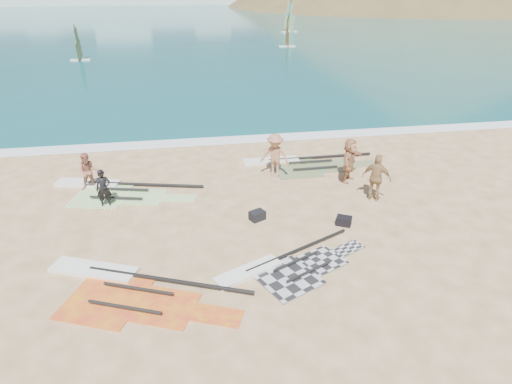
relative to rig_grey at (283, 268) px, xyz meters
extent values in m
plane|color=#E4B885|center=(-1.00, -0.70, -0.05)|extent=(300.00, 300.00, 0.00)
cube|color=#0C4E56|center=(-1.00, 131.30, -0.05)|extent=(300.00, 240.00, 0.06)
cube|color=white|center=(-1.00, 11.60, -0.05)|extent=(300.00, 1.20, 0.04)
cone|color=brown|center=(84.00, 129.30, -0.05)|extent=(143.00, 143.00, 45.00)
cube|color=#232325|center=(-0.02, -0.42, -0.03)|extent=(2.20, 2.28, 0.04)
cube|color=#232325|center=(1.26, 0.19, -0.03)|extent=(1.61, 1.57, 0.04)
cube|color=#232325|center=(2.30, 0.68, -0.03)|extent=(1.19, 0.94, 0.04)
cylinder|color=black|center=(0.68, 0.79, 0.05)|extent=(3.72, 1.84, 0.10)
cylinder|color=black|center=(0.41, 0.12, 0.11)|extent=(1.55, 0.79, 0.07)
cylinder|color=black|center=(0.68, -0.44, 0.11)|extent=(1.55, 0.79, 0.07)
cube|color=white|center=(-1.08, -0.04, 0.01)|extent=(2.17, 1.43, 0.12)
cube|color=#7CCA30|center=(-6.16, 5.95, -0.03)|extent=(2.46, 2.62, 0.04)
cube|color=#7CCA30|center=(-4.44, 5.53, -0.03)|extent=(1.85, 1.77, 0.04)
cube|color=#7CCA30|center=(-3.05, 5.18, -0.03)|extent=(1.45, 0.96, 0.04)
cylinder|color=black|center=(-4.52, 6.57, 0.05)|extent=(4.96, 1.34, 0.12)
cylinder|color=black|center=(-5.31, 6.14, 0.11)|extent=(2.06, 0.59, 0.09)
cylinder|color=black|center=(-5.50, 5.39, 0.11)|extent=(2.06, 0.59, 0.09)
cube|color=white|center=(-6.88, 7.16, 0.01)|extent=(2.75, 1.34, 0.12)
cube|color=orange|center=(2.30, 7.31, -0.03)|extent=(2.01, 2.23, 0.04)
cube|color=orange|center=(4.07, 7.33, -0.03)|extent=(1.56, 1.45, 0.04)
cube|color=orange|center=(5.51, 7.33, -0.03)|extent=(1.33, 0.67, 0.04)
cylinder|color=black|center=(3.73, 8.32, 0.05)|extent=(5.09, 0.15, 0.12)
cylinder|color=black|center=(3.07, 7.71, 0.11)|extent=(2.10, 0.10, 0.09)
cylinder|color=black|center=(3.08, 6.93, 0.11)|extent=(2.10, 0.10, 0.09)
cube|color=white|center=(1.30, 8.30, 0.01)|extent=(2.66, 0.74, 0.12)
cube|color=red|center=(-5.08, -0.46, -0.03)|extent=(2.66, 2.77, 0.04)
cube|color=red|center=(-3.46, -1.13, -0.03)|extent=(1.96, 1.90, 0.04)
cube|color=red|center=(-2.14, -1.68, -0.03)|extent=(1.46, 1.11, 0.04)
cylinder|color=black|center=(-3.38, -0.10, 0.05)|extent=(4.70, 2.03, 0.12)
cylinder|color=black|center=(-4.22, -0.40, 0.11)|extent=(1.95, 0.88, 0.09)
cylinder|color=black|center=(-4.51, -1.11, 0.11)|extent=(1.95, 0.88, 0.09)
cube|color=white|center=(-5.61, 0.82, 0.01)|extent=(2.70, 1.66, 0.12)
cube|color=black|center=(-0.27, 3.05, 0.12)|extent=(0.65, 0.58, 0.34)
cube|color=black|center=(2.70, 2.18, 0.11)|extent=(0.64, 0.57, 0.32)
imported|color=black|center=(-5.81, 4.98, 0.72)|extent=(0.60, 0.43, 1.53)
imported|color=#A66250|center=(-6.65, 6.63, 0.75)|extent=(0.82, 0.66, 1.60)
imported|color=#A57054|center=(1.11, 6.61, 0.95)|extent=(1.48, 1.27, 1.99)
imported|color=#9E7C4F|center=(4.54, 3.83, 0.90)|extent=(1.17, 1.03, 1.90)
imported|color=tan|center=(4.15, 5.69, 0.91)|extent=(1.58, 1.72, 1.91)
cube|color=white|center=(-13.21, 39.39, 0.04)|extent=(2.06, 0.67, 0.12)
cube|color=orange|center=(-13.21, 39.39, 1.04)|extent=(0.16, 2.50, 2.23)
cube|color=orange|center=(-13.21, 39.39, 2.57)|extent=(0.11, 1.41, 1.55)
cylinder|color=black|center=(-13.21, 39.39, 1.89)|extent=(0.11, 0.71, 3.53)
cube|color=white|center=(10.95, 45.79, 0.04)|extent=(2.12, 0.74, 0.12)
cube|color=red|center=(10.95, 45.79, 1.06)|extent=(0.22, 2.56, 2.28)
cube|color=red|center=(10.95, 45.79, 2.63)|extent=(0.15, 1.44, 1.58)
cylinder|color=black|center=(10.95, 45.79, 1.93)|extent=(0.13, 0.72, 3.61)
cube|color=white|center=(15.04, 61.79, 0.06)|extent=(2.87, 1.61, 0.16)
cube|color=#66C133|center=(15.04, 61.79, 1.41)|extent=(1.09, 3.24, 3.01)
cube|color=#66C133|center=(15.04, 61.79, 3.48)|extent=(0.64, 1.83, 2.09)
cylinder|color=black|center=(15.04, 61.79, 2.56)|extent=(0.40, 0.94, 4.78)
camera|label=1|loc=(-2.56, -10.21, 7.80)|focal=30.00mm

